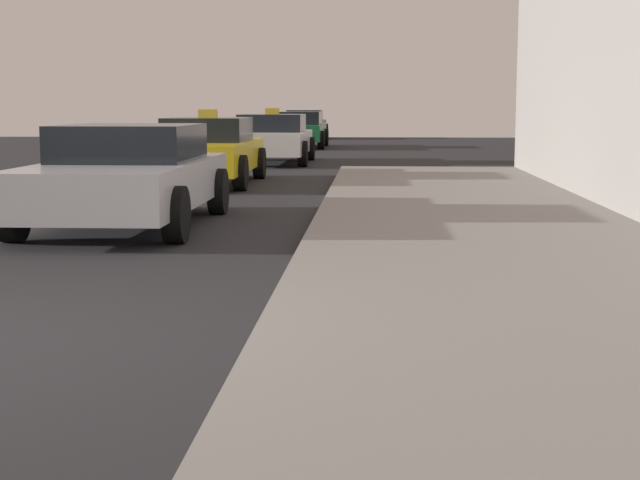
{
  "coord_description": "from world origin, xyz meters",
  "views": [
    {
      "loc": [
        2.74,
        -5.87,
        1.52
      ],
      "look_at": [
        2.39,
        0.41,
        0.64
      ],
      "focal_mm": 54.69,
      "sensor_mm": 36.0,
      "label": 1
    }
  ],
  "objects_px": {
    "car_yellow": "(207,150)",
    "car_green": "(298,129)",
    "car_silver": "(127,175)",
    "car_white": "(272,138)",
    "car_black": "(305,124)"
  },
  "relations": [
    {
      "from": "car_yellow",
      "to": "car_green",
      "type": "relative_size",
      "value": 0.99
    },
    {
      "from": "car_silver",
      "to": "car_white",
      "type": "height_order",
      "value": "car_white"
    },
    {
      "from": "car_silver",
      "to": "car_yellow",
      "type": "xyz_separation_m",
      "value": [
        -0.13,
        6.6,
        -0.0
      ]
    },
    {
      "from": "car_yellow",
      "to": "car_green",
      "type": "height_order",
      "value": "car_yellow"
    },
    {
      "from": "car_green",
      "to": "car_silver",
      "type": "bearing_deg",
      "value": 89.12
    },
    {
      "from": "car_white",
      "to": "car_green",
      "type": "height_order",
      "value": "car_white"
    },
    {
      "from": "car_silver",
      "to": "car_black",
      "type": "relative_size",
      "value": 1.11
    },
    {
      "from": "car_silver",
      "to": "car_yellow",
      "type": "distance_m",
      "value": 6.6
    },
    {
      "from": "car_silver",
      "to": "car_black",
      "type": "xyz_separation_m",
      "value": [
        -0.09,
        32.54,
        -0.0
      ]
    },
    {
      "from": "car_black",
      "to": "car_yellow",
      "type": "bearing_deg",
      "value": 89.91
    },
    {
      "from": "car_yellow",
      "to": "car_white",
      "type": "distance_m",
      "value": 6.82
    },
    {
      "from": "car_silver",
      "to": "car_white",
      "type": "distance_m",
      "value": 13.41
    },
    {
      "from": "car_yellow",
      "to": "car_white",
      "type": "relative_size",
      "value": 0.99
    },
    {
      "from": "car_black",
      "to": "car_white",
      "type": "bearing_deg",
      "value": 91.49
    },
    {
      "from": "car_white",
      "to": "car_green",
      "type": "relative_size",
      "value": 1.0
    }
  ]
}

